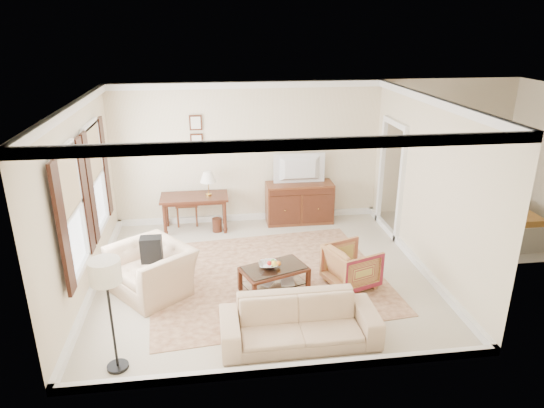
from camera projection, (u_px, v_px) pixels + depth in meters
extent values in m
cube|color=beige|center=(263.00, 275.00, 8.15)|extent=(5.50, 5.00, 0.01)
cube|color=white|center=(261.00, 101.00, 7.13)|extent=(5.50, 5.00, 0.01)
cube|color=#EFE2C3|center=(248.00, 153.00, 9.96)|extent=(5.50, 0.01, 2.90)
cube|color=#EFE2C3|center=(288.00, 268.00, 5.32)|extent=(5.50, 0.01, 2.90)
cube|color=#EFE2C3|center=(81.00, 201.00, 7.30)|extent=(0.01, 5.00, 2.90)
cube|color=#EFE2C3|center=(428.00, 186.00, 7.98)|extent=(0.01, 5.00, 2.90)
cube|color=beige|center=(466.00, 233.00, 9.75)|extent=(3.00, 2.70, 0.01)
cube|color=brown|center=(267.00, 277.00, 8.07)|extent=(4.07, 3.59, 0.01)
cube|color=#452013|center=(194.00, 197.00, 9.68)|extent=(1.34, 0.67, 0.05)
cylinder|color=#452013|center=(165.00, 220.00, 9.50)|extent=(0.07, 0.07, 0.68)
cylinder|color=#452013|center=(225.00, 217.00, 9.64)|extent=(0.07, 0.07, 0.68)
cylinder|color=#452013|center=(167.00, 211.00, 9.97)|extent=(0.07, 0.07, 0.68)
cylinder|color=#452013|center=(224.00, 208.00, 10.11)|extent=(0.07, 0.07, 0.68)
cube|color=brown|center=(299.00, 203.00, 10.17)|extent=(1.39, 0.53, 0.86)
imported|color=black|center=(300.00, 160.00, 9.82)|extent=(1.01, 0.58, 0.13)
cube|color=#452013|center=(274.00, 269.00, 7.53)|extent=(1.13, 0.89, 0.04)
cube|color=silver|center=(274.00, 267.00, 7.52)|extent=(1.06, 0.81, 0.01)
cube|color=silver|center=(274.00, 283.00, 7.61)|extent=(1.03, 0.78, 0.02)
cube|color=#452013|center=(254.00, 295.00, 7.18)|extent=(0.08, 0.08, 0.38)
cube|color=#452013|center=(308.00, 281.00, 7.58)|extent=(0.08, 0.08, 0.38)
cube|color=#452013|center=(240.00, 280.00, 7.61)|extent=(0.08, 0.08, 0.38)
cube|color=#452013|center=(292.00, 267.00, 8.02)|extent=(0.08, 0.08, 0.38)
imported|color=silver|center=(268.00, 264.00, 7.49)|extent=(0.42, 0.42, 0.10)
imported|color=brown|center=(260.00, 285.00, 7.50)|extent=(0.20, 0.24, 0.38)
imported|color=brown|center=(281.00, 281.00, 7.61)|extent=(0.28, 0.04, 0.38)
imported|color=maroon|center=(352.00, 264.00, 7.71)|extent=(0.88, 0.91, 0.75)
imported|color=#CDAA8B|center=(151.00, 263.00, 7.46)|extent=(1.32, 1.39, 1.02)
cube|color=black|center=(151.00, 248.00, 7.37)|extent=(0.35, 0.39, 0.40)
imported|color=#CDAA8B|center=(299.00, 315.00, 6.31)|extent=(2.07, 0.61, 0.81)
cylinder|color=black|center=(118.00, 366.00, 5.95)|extent=(0.26, 0.26, 0.04)
cylinder|color=black|center=(112.00, 324.00, 5.73)|extent=(0.03, 0.03, 1.24)
cylinder|color=silver|center=(105.00, 271.00, 5.48)|extent=(0.36, 0.36, 0.28)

